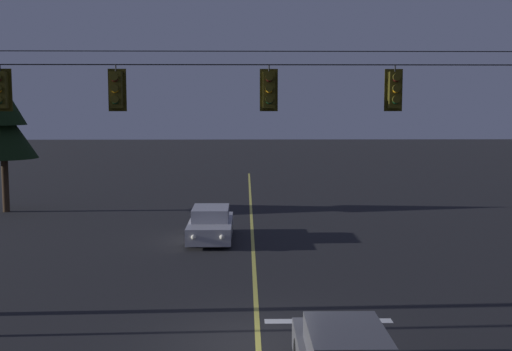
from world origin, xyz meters
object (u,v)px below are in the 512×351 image
traffic_light_left_inner (116,90)px  traffic_light_right_inner (395,90)px  traffic_light_centre (269,90)px  traffic_light_leftmost (1,90)px  car_oncoming_lead (211,225)px  tree_verge_far (3,124)px

traffic_light_left_inner → traffic_light_right_inner: same height
traffic_light_centre → traffic_light_leftmost: bearing=180.0°
car_oncoming_lead → tree_verge_far: tree_verge_far is taller
traffic_light_left_inner → tree_verge_far: 19.59m
car_oncoming_lead → traffic_light_right_inner: bearing=-61.0°
traffic_light_leftmost → traffic_light_left_inner: same height
traffic_light_leftmost → tree_verge_far: (-6.40, 17.12, -1.41)m
traffic_light_left_inner → traffic_light_centre: size_ratio=1.00×
car_oncoming_lead → traffic_light_left_inner: bearing=-101.1°
traffic_light_left_inner → car_oncoming_lead: traffic_light_left_inner is taller
car_oncoming_lead → tree_verge_far: size_ratio=0.64×
car_oncoming_lead → traffic_light_centre: bearing=-77.9°
traffic_light_centre → tree_verge_far: tree_verge_far is taller
traffic_light_centre → tree_verge_far: size_ratio=0.18×
traffic_light_centre → tree_verge_far: 21.81m
traffic_light_right_inner → car_oncoming_lead: 12.46m
traffic_light_leftmost → car_oncoming_lead: size_ratio=0.28×
traffic_light_leftmost → tree_verge_far: 18.33m
traffic_light_centre → traffic_light_right_inner: bearing=0.0°
tree_verge_far → car_oncoming_lead: bearing=-32.9°
traffic_light_leftmost → traffic_light_right_inner: (10.38, 0.00, 0.00)m
traffic_light_right_inner → tree_verge_far: 24.01m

